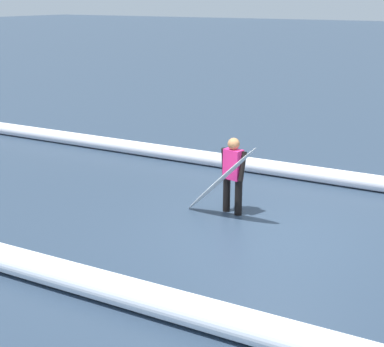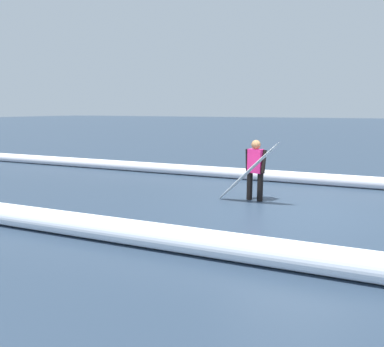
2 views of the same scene
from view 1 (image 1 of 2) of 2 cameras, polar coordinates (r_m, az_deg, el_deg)
name	(u,v)px [view 1 (image 1 of 2)]	position (r m, az deg, el deg)	size (l,w,h in m)	color
ground_plane	(268,235)	(9.69, 7.73, -6.24)	(185.65, 185.65, 0.00)	#29394C
surfer	(233,172)	(10.32, 4.21, 0.18)	(0.51, 0.29, 1.45)	black
surfboard	(220,180)	(10.07, 2.91, -0.67)	(1.56, 0.50, 1.51)	white
wave_crest_foreground	(246,164)	(13.07, 5.53, 0.97)	(0.34, 0.34, 25.96)	white
wave_crest_midground	(207,315)	(6.99, 1.52, -14.22)	(0.41, 0.41, 17.71)	white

